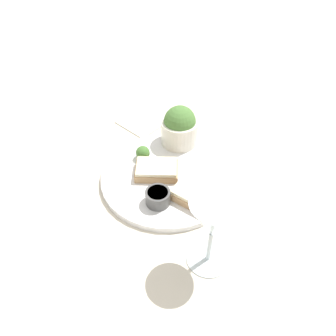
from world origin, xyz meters
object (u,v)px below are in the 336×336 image
at_px(wine_glass, 213,222).
at_px(salad_bowl, 180,127).
at_px(cheese_toast_far, 194,196).
at_px(napkin, 147,119).
at_px(sauce_ramekin, 158,197).
at_px(cheese_toast_near, 157,170).

bearing_deg(wine_glass, salad_bowl, -52.61).
height_order(cheese_toast_far, napkin, cheese_toast_far).
bearing_deg(napkin, wine_glass, 136.24).
xyz_separation_m(salad_bowl, sauce_ramekin, (-0.06, 0.20, -0.03)).
xyz_separation_m(cheese_toast_near, napkin, (0.15, -0.19, -0.02)).
distance_m(salad_bowl, sauce_ramekin, 0.21).
bearing_deg(cheese_toast_far, sauce_ramekin, 33.66).
relative_size(cheese_toast_near, napkin, 0.69).
height_order(cheese_toast_near, wine_glass, wine_glass).
distance_m(sauce_ramekin, wine_glass, 0.18).
height_order(cheese_toast_near, cheese_toast_far, same).
height_order(salad_bowl, cheese_toast_far, salad_bowl).
bearing_deg(sauce_ramekin, napkin, -53.45).
relative_size(cheese_toast_far, wine_glass, 0.63).
distance_m(salad_bowl, cheese_toast_near, 0.13).
relative_size(sauce_ramekin, cheese_toast_near, 0.45).
distance_m(cheese_toast_far, wine_glass, 0.16).
relative_size(wine_glass, napkin, 0.95).
bearing_deg(cheese_toast_far, cheese_toast_near, -15.72).
xyz_separation_m(salad_bowl, napkin, (0.14, -0.06, -0.06)).
bearing_deg(cheese_toast_near, salad_bowl, -85.30).
bearing_deg(sauce_ramekin, cheese_toast_near, -57.12).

